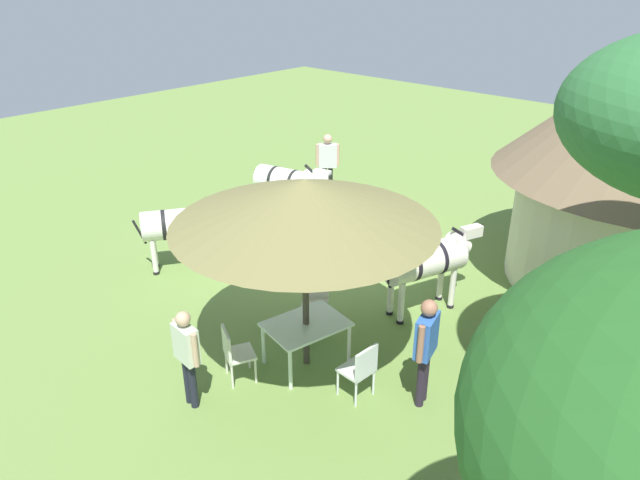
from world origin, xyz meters
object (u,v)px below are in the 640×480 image
object	(u,v)px
patio_chair_near_hut	(315,297)
zebra_toward_hut	(427,261)
guest_behind_table	(426,343)
zebra_nearest_camera	(182,224)
guest_beside_umbrella	(187,350)
zebra_by_umbrella	(287,183)
shade_umbrella	(305,202)
striped_lounge_chair	(390,229)
patio_dining_table	(306,328)
patio_chair_west_end	(234,351)
patio_chair_near_lawn	(361,368)
standing_watcher	(328,160)

from	to	relation	value
patio_chair_near_hut	zebra_toward_hut	bearing A→B (deg)	-160.94
guest_behind_table	zebra_nearest_camera	xyz separation A→B (m)	(-0.19, -5.95, -0.05)
guest_beside_umbrella	patio_chair_near_hut	bearing A→B (deg)	-82.74
guest_beside_umbrella	zebra_by_umbrella	bearing A→B (deg)	-52.08
shade_umbrella	striped_lounge_chair	xyz separation A→B (m)	(-4.60, -1.77, -2.49)
shade_umbrella	patio_dining_table	bearing A→B (deg)	-90.00
patio_dining_table	zebra_by_umbrella	distance (m)	5.60
zebra_toward_hut	striped_lounge_chair	bearing A→B (deg)	157.82
guest_beside_umbrella	zebra_toward_hut	world-z (taller)	zebra_toward_hut
zebra_nearest_camera	zebra_by_umbrella	world-z (taller)	zebra_by_umbrella
guest_beside_umbrella	striped_lounge_chair	bearing A→B (deg)	-74.57
patio_chair_west_end	shade_umbrella	bearing A→B (deg)	90.00
patio_chair_west_end	zebra_by_umbrella	distance (m)	6.02
shade_umbrella	zebra_by_umbrella	distance (m)	5.85
patio_chair_near_hut	patio_chair_west_end	bearing A→B (deg)	58.98
patio_chair_west_end	guest_behind_table	size ratio (longest dim) A/B	0.53
shade_umbrella	patio_chair_near_lawn	distance (m)	2.50
guest_beside_umbrella	shade_umbrella	bearing A→B (deg)	-102.12
standing_watcher	zebra_toward_hut	bearing A→B (deg)	103.68
zebra_nearest_camera	zebra_toward_hut	size ratio (longest dim) A/B	0.90
patio_dining_table	guest_behind_table	world-z (taller)	guest_behind_table
zebra_toward_hut	guest_beside_umbrella	bearing A→B (deg)	-83.42
guest_behind_table	shade_umbrella	bearing A→B (deg)	88.62
patio_chair_near_lawn	guest_beside_umbrella	distance (m)	2.46
patio_chair_near_lawn	zebra_by_umbrella	xyz separation A→B (m)	(-3.79, -5.31, 0.50)
patio_chair_near_lawn	guest_beside_umbrella	world-z (taller)	guest_beside_umbrella
shade_umbrella	zebra_toward_hut	world-z (taller)	shade_umbrella
patio_dining_table	standing_watcher	bearing A→B (deg)	-140.75
patio_chair_west_end	zebra_nearest_camera	size ratio (longest dim) A/B	0.48
patio_chair_near_lawn	striped_lounge_chair	size ratio (longest dim) A/B	1.04
guest_beside_umbrella	guest_behind_table	xyz separation A→B (m)	(-2.26, 2.40, 0.09)
patio_chair_near_lawn	zebra_by_umbrella	size ratio (longest dim) A/B	0.43
guest_beside_umbrella	guest_behind_table	bearing A→B (deg)	-132.02
guest_beside_umbrella	zebra_nearest_camera	bearing A→B (deg)	-30.01
zebra_by_umbrella	zebra_toward_hut	distance (m)	4.80
shade_umbrella	patio_chair_near_lawn	bearing A→B (deg)	86.61
patio_dining_table	zebra_by_umbrella	world-z (taller)	zebra_by_umbrella
guest_beside_umbrella	standing_watcher	size ratio (longest dim) A/B	0.89
striped_lounge_chair	zebra_by_umbrella	distance (m)	2.68
patio_dining_table	zebra_by_umbrella	size ratio (longest dim) A/B	0.66
standing_watcher	patio_chair_near_hut	bearing A→B (deg)	84.43
shade_umbrella	striped_lounge_chair	bearing A→B (deg)	-159.02
guest_beside_umbrella	standing_watcher	world-z (taller)	standing_watcher
guest_beside_umbrella	zebra_toward_hut	xyz separation A→B (m)	(-4.38, 1.03, 0.08)
zebra_nearest_camera	zebra_by_umbrella	size ratio (longest dim) A/B	0.89
shade_umbrella	zebra_nearest_camera	size ratio (longest dim) A/B	2.06
patio_chair_near_hut	standing_watcher	xyz separation A→B (m)	(-4.66, -3.90, 0.53)
patio_chair_near_hut	zebra_toward_hut	size ratio (longest dim) A/B	0.44
patio_chair_near_hut	striped_lounge_chair	distance (m)	3.84
patio_chair_near_lawn	patio_chair_near_hut	bearing A→B (deg)	64.60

